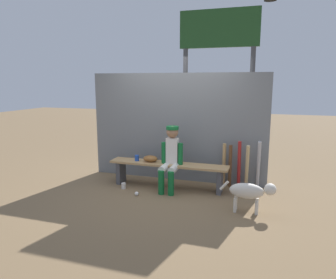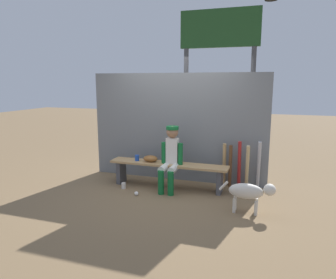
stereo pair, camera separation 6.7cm
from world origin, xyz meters
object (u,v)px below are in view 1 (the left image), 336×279
cup_on_bench (137,158)px  dog (250,191)px  bat_aluminum_red (239,164)px  baseball_glove (150,159)px  scoreboard (221,55)px  bat_wood_dark (230,166)px  cup_on_ground (124,186)px  bat_wood_tan (224,164)px  baseball (137,194)px  bat_aluminum_silver (258,165)px  dugout_bench (168,169)px  bat_wood_natural (247,167)px  player_seated (171,156)px

cup_on_bench → dog: (2.17, -0.71, -0.19)m
bat_aluminum_red → cup_on_bench: size_ratio=8.20×
baseball_glove → scoreboard: 2.60m
bat_wood_dark → cup_on_ground: 2.04m
bat_wood_tan → baseball: size_ratio=11.36×
bat_aluminum_red → bat_aluminum_silver: 0.35m
dugout_bench → cup_on_bench: bearing=-179.1°
baseball → dugout_bench: bearing=56.3°
dugout_bench → cup_on_ground: size_ratio=20.48×
cup_on_ground → cup_on_bench: (0.14, 0.31, 0.47)m
bat_wood_natural → player_seated: bearing=-160.3°
bat_wood_dark → baseball_glove: bearing=-165.3°
bat_aluminum_red → dog: bat_aluminum_red is taller
scoreboard → bat_aluminum_silver: bearing=-43.4°
bat_aluminum_silver → cup_on_ground: 2.54m
baseball_glove → dog: 2.04m
bat_aluminum_red → bat_wood_natural: (0.15, -0.03, -0.03)m
bat_wood_tan → scoreboard: 2.27m
bat_wood_dark → bat_wood_tan: bearing=158.9°
baseball → bat_wood_natural: bearing=27.7°
baseball_glove → bat_wood_natural: bat_wood_natural is taller
baseball_glove → dugout_bench: bearing=0.0°
bat_aluminum_silver → bat_aluminum_red: bearing=-171.7°
dugout_bench → cup_on_ground: bearing=-157.3°
dugout_bench → bat_wood_dark: (1.11, 0.38, 0.05)m
bat_wood_dark → dog: bearing=-68.4°
baseball_glove → bat_aluminum_red: bearing=13.6°
bat_wood_dark → dog: size_ratio=0.97×
dugout_bench → bat_wood_tan: bat_wood_tan is taller
baseball_glove → cup_on_bench: size_ratio=2.55×
bat_wood_tan → baseball: bat_wood_tan is taller
bat_aluminum_silver → dog: bat_aluminum_silver is taller
scoreboard → baseball_glove: bearing=-131.2°
bat_wood_tan → dog: (0.56, -1.15, -0.08)m
bat_aluminum_red → cup_on_ground: (-2.04, -0.71, -0.40)m
bat_wood_natural → dog: (0.13, -1.09, -0.09)m
dugout_bench → baseball_glove: size_ratio=8.04×
player_seated → baseball: (-0.48, -0.47, -0.61)m
dugout_bench → player_seated: player_seated is taller
bat_aluminum_red → bat_wood_natural: 0.15m
bat_wood_dark → baseball: bearing=-147.1°
bat_wood_tan → bat_wood_natural: bearing=-8.6°
bat_aluminum_red → cup_on_ground: size_ratio=8.20×
bat_aluminum_red → bat_wood_natural: size_ratio=1.06×
player_seated → bat_wood_dark: player_seated is taller
player_seated → bat_wood_natural: size_ratio=1.38×
bat_wood_tan → cup_on_ground: bearing=-156.8°
player_seated → scoreboard: size_ratio=0.32×
dugout_bench → cup_on_bench: 0.65m
baseball → scoreboard: 3.30m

